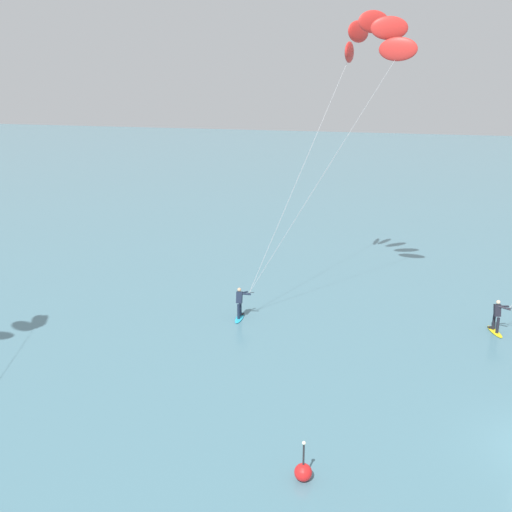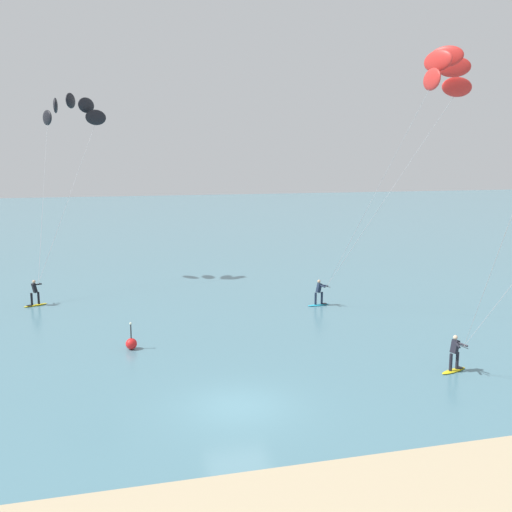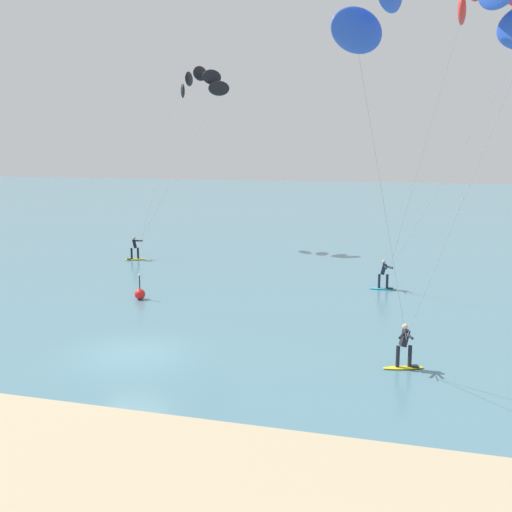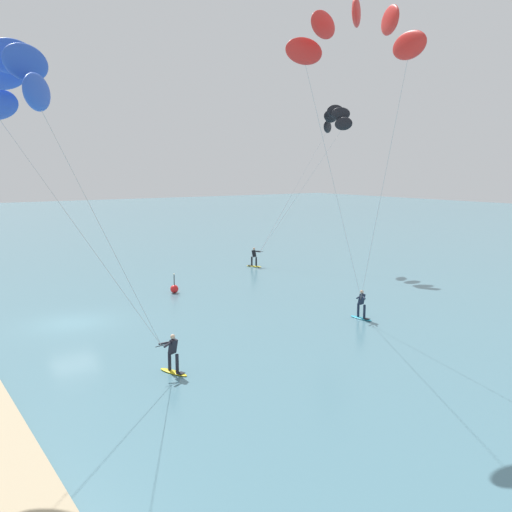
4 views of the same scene
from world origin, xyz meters
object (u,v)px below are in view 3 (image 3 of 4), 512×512
(kitesurfer_mid_water, at_px, (496,13))
(kitesurfer_nearshore, at_px, (441,21))
(marker_buoy, at_px, (140,294))
(kitesurfer_far_out, at_px, (198,89))

(kitesurfer_mid_water, bearing_deg, kitesurfer_nearshore, -99.92)
(kitesurfer_nearshore, distance_m, marker_buoy, 21.68)
(kitesurfer_nearshore, relative_size, kitesurfer_mid_water, 0.82)
(kitesurfer_far_out, distance_m, marker_buoy, 20.87)
(kitesurfer_far_out, bearing_deg, kitesurfer_mid_water, -39.74)
(kitesurfer_nearshore, height_order, kitesurfer_mid_water, kitesurfer_mid_water)
(kitesurfer_mid_water, distance_m, marker_buoy, 21.21)
(kitesurfer_nearshore, xyz_separation_m, kitesurfer_mid_water, (2.21, 12.64, 2.54))
(kitesurfer_nearshore, relative_size, marker_buoy, 9.08)
(kitesurfer_nearshore, xyz_separation_m, marker_buoy, (-14.45, 12.22, -10.58))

